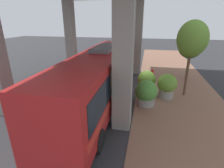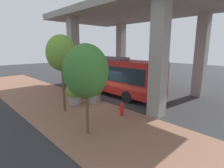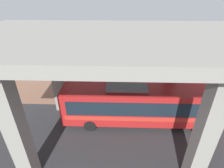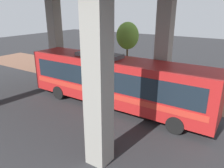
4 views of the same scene
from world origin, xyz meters
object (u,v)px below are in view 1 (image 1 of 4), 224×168
Objects in this scene: street_tree_near at (192,39)px; planter_middle at (167,86)px; planter_back at (146,82)px; street_tree_far at (191,43)px; fire_hydrant at (152,74)px; planter_front at (146,93)px; bus at (100,75)px.

planter_middle is at bearing 30.80° from street_tree_near.
planter_middle is 1.03× the size of planter_back.
fire_hydrant is at bearing 8.44° from street_tree_far.
street_tree_near reaches higher than planter_back.
street_tree_far is at bearing -171.56° from fire_hydrant.
street_tree_near is (-2.79, -0.15, 3.17)m from planter_back.
planter_middle is at bearing 154.92° from planter_back.
planter_front is 0.96× the size of planter_back.
bus is 3.85m from planter_back.
planter_back is at bearing -89.46° from planter_front.
street_tree_far is at bearing -131.77° from planter_back.
planter_middle is at bearing -160.69° from bus.
street_tree_near reaches higher than planter_front.
planter_front is at bearing 90.54° from planter_back.
bus is 14.28× the size of fire_hydrant.
street_tree_far is at bearing -114.89° from planter_middle.
bus is at bearing 3.78° from planter_front.
fire_hydrant is 0.52× the size of planter_back.
street_tree_near is 1.14× the size of street_tree_far.
street_tree_far is (-3.57, -6.03, 2.49)m from planter_front.
fire_hydrant is at bearing -55.90° from street_tree_near.
bus is 7.24× the size of planter_middle.
fire_hydrant is at bearing -121.00° from bus.
fire_hydrant is 0.17× the size of street_tree_near.
fire_hydrant is 0.51× the size of planter_middle.
bus is 6.59m from street_tree_near.
bus reaches higher than planter_middle.
bus is 3.21m from planter_front.
planter_front is at bearing 43.81° from planter_middle.
bus is at bearing 22.23° from street_tree_near.
bus reaches higher than fire_hydrant.
planter_middle reaches higher than planter_back.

